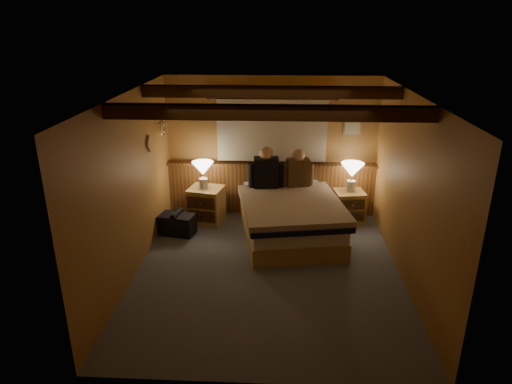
# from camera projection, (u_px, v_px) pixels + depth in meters

# --- Properties ---
(floor) EXTENTS (4.20, 4.20, 0.00)m
(floor) POSITION_uv_depth(u_px,v_px,m) (268.00, 270.00, 6.31)
(floor) COLOR #535963
(floor) RESTS_ON ground
(ceiling) EXTENTS (4.20, 4.20, 0.00)m
(ceiling) POSITION_uv_depth(u_px,v_px,m) (269.00, 95.00, 5.46)
(ceiling) COLOR #B68344
(ceiling) RESTS_ON wall_back
(wall_back) EXTENTS (3.60, 0.00, 3.60)m
(wall_back) POSITION_uv_depth(u_px,v_px,m) (272.00, 147.00, 7.84)
(wall_back) COLOR #AF773F
(wall_back) RESTS_ON floor
(wall_left) EXTENTS (0.00, 4.20, 4.20)m
(wall_left) POSITION_uv_depth(u_px,v_px,m) (131.00, 187.00, 5.97)
(wall_left) COLOR #AF773F
(wall_left) RESTS_ON floor
(wall_right) EXTENTS (0.00, 4.20, 4.20)m
(wall_right) POSITION_uv_depth(u_px,v_px,m) (410.00, 192.00, 5.79)
(wall_right) COLOR #AF773F
(wall_right) RESTS_ON floor
(wall_front) EXTENTS (3.60, 0.00, 3.60)m
(wall_front) POSITION_uv_depth(u_px,v_px,m) (262.00, 274.00, 3.92)
(wall_front) COLOR #AF773F
(wall_front) RESTS_ON floor
(wainscot) EXTENTS (3.60, 0.23, 0.94)m
(wainscot) POSITION_uv_depth(u_px,v_px,m) (271.00, 187.00, 8.04)
(wainscot) COLOR brown
(wainscot) RESTS_ON wall_back
(curtain_window) EXTENTS (2.18, 0.09, 1.11)m
(curtain_window) POSITION_uv_depth(u_px,v_px,m) (272.00, 129.00, 7.66)
(curtain_window) COLOR #402410
(curtain_window) RESTS_ON wall_back
(ceiling_beams) EXTENTS (3.60, 1.65, 0.16)m
(ceiling_beams) POSITION_uv_depth(u_px,v_px,m) (270.00, 101.00, 5.63)
(ceiling_beams) COLOR #402410
(ceiling_beams) RESTS_ON ceiling
(coat_rail) EXTENTS (0.05, 0.55, 0.24)m
(coat_rail) POSITION_uv_depth(u_px,v_px,m) (164.00, 125.00, 7.27)
(coat_rail) COLOR silver
(coat_rail) RESTS_ON wall_left
(framed_print) EXTENTS (0.30, 0.04, 0.25)m
(framed_print) POSITION_uv_depth(u_px,v_px,m) (352.00, 128.00, 7.63)
(framed_print) COLOR #A18550
(framed_print) RESTS_ON wall_back
(bed) EXTENTS (1.77, 2.13, 0.65)m
(bed) POSITION_uv_depth(u_px,v_px,m) (290.00, 218.00, 7.13)
(bed) COLOR tan
(bed) RESTS_ON floor
(nightstand_left) EXTENTS (0.63, 0.59, 0.60)m
(nightstand_left) POSITION_uv_depth(u_px,v_px,m) (206.00, 205.00, 7.76)
(nightstand_left) COLOR tan
(nightstand_left) RESTS_ON floor
(nightstand_right) EXTENTS (0.54, 0.49, 0.53)m
(nightstand_right) POSITION_uv_depth(u_px,v_px,m) (349.00, 206.00, 7.79)
(nightstand_right) COLOR tan
(nightstand_right) RESTS_ON floor
(lamp_left) EXTENTS (0.35, 0.35, 0.46)m
(lamp_left) POSITION_uv_depth(u_px,v_px,m) (203.00, 170.00, 7.52)
(lamp_left) COLOR silver
(lamp_left) RESTS_ON nightstand_left
(lamp_right) EXTENTS (0.38, 0.38, 0.50)m
(lamp_right) POSITION_uv_depth(u_px,v_px,m) (352.00, 172.00, 7.57)
(lamp_right) COLOR silver
(lamp_right) RESTS_ON nightstand_right
(person_left) EXTENTS (0.59, 0.26, 0.71)m
(person_left) POSITION_uv_depth(u_px,v_px,m) (266.00, 170.00, 7.46)
(person_left) COLOR black
(person_left) RESTS_ON bed
(person_right) EXTENTS (0.53, 0.28, 0.66)m
(person_right) POSITION_uv_depth(u_px,v_px,m) (298.00, 171.00, 7.53)
(person_right) COLOR #4A351D
(person_right) RESTS_ON bed
(duffel_bag) EXTENTS (0.60, 0.43, 0.39)m
(duffel_bag) POSITION_uv_depth(u_px,v_px,m) (177.00, 224.00, 7.33)
(duffel_bag) COLOR black
(duffel_bag) RESTS_ON floor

